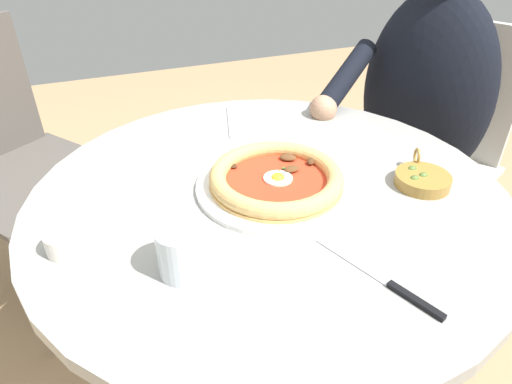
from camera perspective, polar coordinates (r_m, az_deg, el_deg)
name	(u,v)px	position (r m, az deg, el deg)	size (l,w,h in m)	color
dining_table	(268,255)	(0.98, 1.47, -7.91)	(0.92, 0.92, 0.73)	#999993
pizza_on_plate	(276,179)	(0.87, 2.51, 1.62)	(0.31, 0.31, 0.04)	white
water_glass	(183,253)	(0.69, -9.19, -7.65)	(0.08, 0.08, 0.08)	silver
steak_knife	(394,287)	(0.70, 17.06, -11.43)	(0.09, 0.22, 0.01)	silver
ramekin_capers	(66,240)	(0.78, -22.84, -5.64)	(0.07, 0.07, 0.04)	white
olive_pan	(422,179)	(0.94, 20.21, 1.53)	(0.11, 0.13, 0.05)	olive
fork_utensil	(230,122)	(1.15, -3.28, 8.82)	(0.06, 0.18, 0.00)	#BCBCC1
diner_person	(411,159)	(1.47, 18.93, 3.98)	(0.57, 0.43, 1.19)	#282833
cafe_chair_diner	(433,140)	(1.59, 21.47, 6.10)	(0.56, 0.56, 0.90)	beige
cafe_chair_spare_near	(5,149)	(1.61, -29.05, 4.75)	(0.61, 0.61, 0.91)	#504A45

